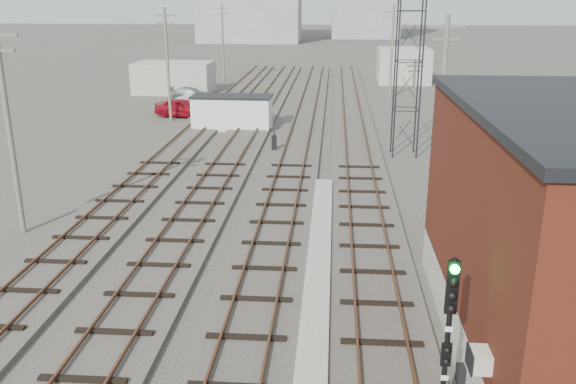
# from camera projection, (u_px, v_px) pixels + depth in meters

# --- Properties ---
(ground) EXTENTS (320.00, 320.00, 0.00)m
(ground) POSITION_uv_depth(u_px,v_px,m) (325.00, 94.00, 63.74)
(ground) COLOR #282621
(ground) RESTS_ON ground
(track_right) EXTENTS (3.20, 90.00, 0.39)m
(track_right) POSITION_uv_depth(u_px,v_px,m) (355.00, 139.00, 43.61)
(track_right) COLOR #332D28
(track_right) RESTS_ON ground
(track_mid_right) EXTENTS (3.20, 90.00, 0.39)m
(track_mid_right) POSITION_uv_depth(u_px,v_px,m) (299.00, 138.00, 43.90)
(track_mid_right) COLOR #332D28
(track_mid_right) RESTS_ON ground
(track_mid_left) EXTENTS (3.20, 90.00, 0.39)m
(track_mid_left) POSITION_uv_depth(u_px,v_px,m) (244.00, 137.00, 44.18)
(track_mid_left) COLOR #332D28
(track_mid_left) RESTS_ON ground
(track_left) EXTENTS (3.20, 90.00, 0.39)m
(track_left) POSITION_uv_depth(u_px,v_px,m) (190.00, 136.00, 44.47)
(track_left) COLOR #332D28
(track_left) RESTS_ON ground
(platform_curb) EXTENTS (0.90, 28.00, 0.26)m
(platform_curb) POSITION_uv_depth(u_px,v_px,m) (316.00, 307.00, 20.03)
(platform_curb) COLOR gray
(platform_curb) RESTS_ON ground
(brick_building) EXTENTS (6.54, 12.20, 7.22)m
(brick_building) POSITION_uv_depth(u_px,v_px,m) (572.00, 237.00, 16.55)
(brick_building) COLOR gray
(brick_building) RESTS_ON ground
(lattice_tower) EXTENTS (1.60, 1.60, 15.00)m
(lattice_tower) POSITION_uv_depth(u_px,v_px,m) (410.00, 36.00, 37.32)
(lattice_tower) COLOR black
(lattice_tower) RESTS_ON ground
(utility_pole_left_a) EXTENTS (1.80, 0.24, 9.00)m
(utility_pole_left_a) POSITION_uv_depth(u_px,v_px,m) (8.00, 124.00, 25.22)
(utility_pole_left_a) COLOR #595147
(utility_pole_left_a) RESTS_ON ground
(utility_pole_left_b) EXTENTS (1.80, 0.24, 9.00)m
(utility_pole_left_b) POSITION_uv_depth(u_px,v_px,m) (167.00, 62.00, 48.94)
(utility_pole_left_b) COLOR #595147
(utility_pole_left_b) RESTS_ON ground
(utility_pole_left_c) EXTENTS (1.80, 0.24, 9.00)m
(utility_pole_left_c) POSITION_uv_depth(u_px,v_px,m) (223.00, 40.00, 72.66)
(utility_pole_left_c) COLOR #595147
(utility_pole_left_c) RESTS_ON ground
(utility_pole_right_a) EXTENTS (1.80, 0.24, 9.00)m
(utility_pole_right_a) POSITION_uv_depth(u_px,v_px,m) (442.00, 99.00, 31.44)
(utility_pole_right_a) COLOR #595147
(utility_pole_right_a) RESTS_ON ground
(utility_pole_right_b) EXTENTS (1.80, 0.24, 9.00)m
(utility_pole_right_b) POSITION_uv_depth(u_px,v_px,m) (392.00, 50.00, 59.90)
(utility_pole_right_b) COLOR #595147
(utility_pole_right_b) RESTS_ON ground
(shed_left) EXTENTS (8.00, 5.00, 3.20)m
(shed_left) POSITION_uv_depth(u_px,v_px,m) (174.00, 78.00, 64.41)
(shed_left) COLOR gray
(shed_left) RESTS_ON ground
(shed_right) EXTENTS (6.00, 6.00, 4.00)m
(shed_right) POSITION_uv_depth(u_px,v_px,m) (403.00, 65.00, 71.96)
(shed_right) COLOR gray
(shed_right) RESTS_ON ground
(signal_mast) EXTENTS (0.40, 0.42, 4.34)m
(signal_mast) POSITION_uv_depth(u_px,v_px,m) (449.00, 329.00, 14.00)
(signal_mast) COLOR gray
(signal_mast) RESTS_ON ground
(switch_stand) EXTENTS (0.38, 0.38, 1.37)m
(switch_stand) POSITION_uv_depth(u_px,v_px,m) (274.00, 143.00, 40.02)
(switch_stand) COLOR black
(switch_stand) RESTS_ON ground
(site_trailer) EXTENTS (6.21, 2.81, 2.59)m
(site_trailer) POSITION_uv_depth(u_px,v_px,m) (232.00, 112.00, 46.97)
(site_trailer) COLOR silver
(site_trailer) RESTS_ON ground
(car_red) EXTENTS (4.98, 2.99, 1.59)m
(car_red) POSITION_uv_depth(u_px,v_px,m) (182.00, 108.00, 51.73)
(car_red) COLOR maroon
(car_red) RESTS_ON ground
(car_silver) EXTENTS (3.83, 1.75, 1.22)m
(car_silver) POSITION_uv_depth(u_px,v_px,m) (196.00, 101.00, 56.35)
(car_silver) COLOR #AAACB2
(car_silver) RESTS_ON ground
(car_grey) EXTENTS (4.35, 2.04, 1.23)m
(car_grey) POSITION_uv_depth(u_px,v_px,m) (191.00, 94.00, 60.33)
(car_grey) COLOR slate
(car_grey) RESTS_ON ground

